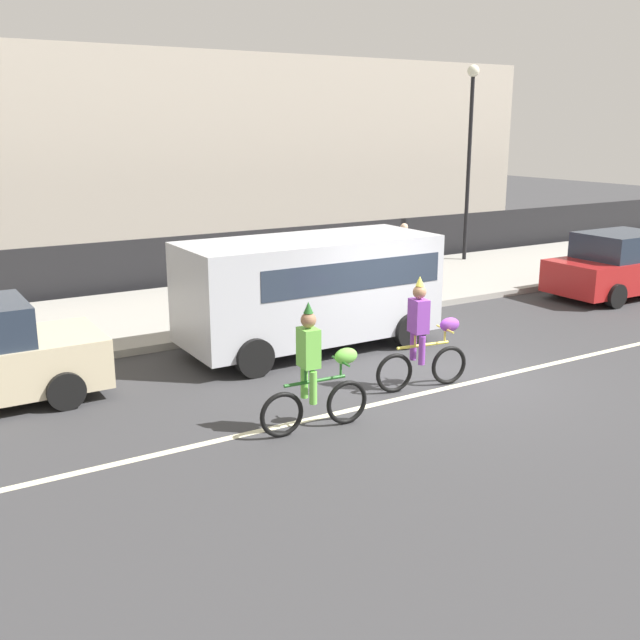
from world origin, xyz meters
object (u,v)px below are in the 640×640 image
object	(u,v)px
parade_cyclist_purple	(424,340)
street_lamp_post	(470,135)
parked_van_silver	(313,284)
pedestrian_onlooker	(403,252)
parked_car_red	(621,266)
parade_cyclist_lime	(316,375)

from	to	relation	value
parade_cyclist_purple	street_lamp_post	size ratio (longest dim) A/B	0.33
parked_van_silver	pedestrian_onlooker	bearing A→B (deg)	35.32
parked_car_red	pedestrian_onlooker	xyz separation A→B (m)	(-4.30, 3.52, 0.23)
pedestrian_onlooker	parade_cyclist_purple	bearing A→B (deg)	-124.88
parade_cyclist_lime	parked_van_silver	world-z (taller)	parked_van_silver
parade_cyclist_purple	parked_van_silver	distance (m)	3.03
street_lamp_post	parade_cyclist_lime	bearing A→B (deg)	-140.36
parade_cyclist_purple	pedestrian_onlooker	bearing A→B (deg)	55.12
parade_cyclist_lime	parked_car_red	world-z (taller)	parade_cyclist_lime
parade_cyclist_lime	parked_van_silver	size ratio (longest dim) A/B	0.38
parade_cyclist_purple	parked_car_red	world-z (taller)	parade_cyclist_purple
parked_car_red	pedestrian_onlooker	distance (m)	5.56
street_lamp_post	parked_car_red	bearing A→B (deg)	-86.44
parked_car_red	street_lamp_post	size ratio (longest dim) A/B	0.70
street_lamp_post	pedestrian_onlooker	distance (m)	5.34
parked_car_red	street_lamp_post	world-z (taller)	street_lamp_post
parade_cyclist_lime	parade_cyclist_purple	world-z (taller)	same
parked_van_silver	parked_car_red	distance (m)	9.15
parade_cyclist_purple	parked_car_red	distance (m)	9.23
parked_van_silver	parade_cyclist_purple	bearing A→B (deg)	-82.82
parade_cyclist_lime	pedestrian_onlooker	world-z (taller)	parade_cyclist_lime
parade_cyclist_lime	pedestrian_onlooker	size ratio (longest dim) A/B	1.19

